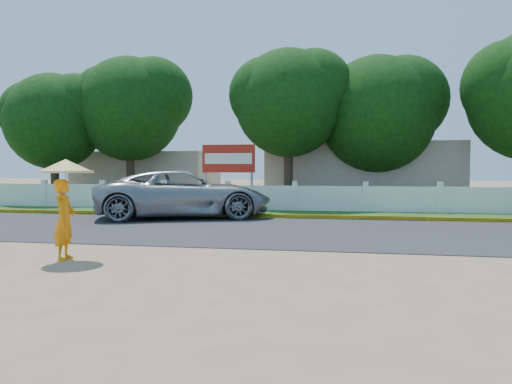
% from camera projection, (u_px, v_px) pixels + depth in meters
% --- Properties ---
extents(ground, '(120.00, 120.00, 0.00)m').
position_uv_depth(ground, '(239.00, 257.00, 10.66)').
color(ground, '#9E8460').
rests_on(ground, ground).
extents(road, '(60.00, 7.00, 0.02)m').
position_uv_depth(road, '(271.00, 230.00, 15.08)').
color(road, '#38383A').
rests_on(road, ground).
extents(grass_verge, '(60.00, 3.50, 0.03)m').
position_uv_depth(grass_verge, '(291.00, 214.00, 20.23)').
color(grass_verge, '#2D601E').
rests_on(grass_verge, ground).
extents(curb, '(40.00, 0.18, 0.16)m').
position_uv_depth(curb, '(286.00, 216.00, 18.56)').
color(curb, yellow).
rests_on(curb, ground).
extents(fence, '(40.00, 0.10, 1.10)m').
position_uv_depth(fence, '(295.00, 198.00, 21.63)').
color(fence, silver).
rests_on(fence, ground).
extents(building_near, '(10.00, 6.00, 3.20)m').
position_uv_depth(building_near, '(362.00, 172.00, 27.70)').
color(building_near, '#B7AD99').
rests_on(building_near, ground).
extents(building_far, '(8.00, 5.00, 2.80)m').
position_uv_depth(building_far, '(148.00, 175.00, 31.07)').
color(building_far, '#B7AD99').
rests_on(building_far, ground).
extents(vehicle, '(7.17, 5.19, 1.81)m').
position_uv_depth(vehicle, '(184.00, 194.00, 18.76)').
color(vehicle, '#94979B').
rests_on(vehicle, ground).
extents(monk_with_parasol, '(1.15, 1.15, 2.10)m').
position_uv_depth(monk_with_parasol, '(65.00, 194.00, 10.36)').
color(monk_with_parasol, orange).
rests_on(monk_with_parasol, ground).
extents(billboard, '(2.50, 0.13, 2.95)m').
position_uv_depth(billboard, '(228.00, 162.00, 23.21)').
color(billboard, gray).
rests_on(billboard, ground).
extents(tree_row, '(34.35, 7.71, 8.54)m').
position_uv_depth(tree_row, '(342.00, 105.00, 24.22)').
color(tree_row, '#473828').
rests_on(tree_row, ground).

